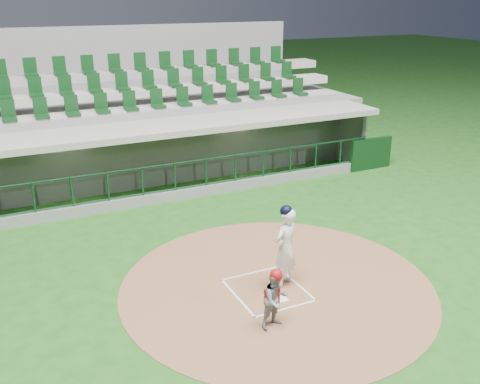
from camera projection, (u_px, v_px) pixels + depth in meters
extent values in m
plane|color=#1A4B15|center=(261.00, 284.00, 12.37)|extent=(120.00, 120.00, 0.00)
cylinder|color=brown|center=(277.00, 285.00, 12.32)|extent=(7.20, 7.20, 0.01)
cube|color=white|center=(276.00, 298.00, 11.77)|extent=(0.43, 0.43, 0.02)
cube|color=white|center=(237.00, 298.00, 11.81)|extent=(0.05, 1.80, 0.01)
cube|color=white|center=(296.00, 283.00, 12.42)|extent=(0.05, 1.80, 0.01)
cube|color=silver|center=(250.00, 273.00, 12.83)|extent=(1.55, 0.05, 0.01)
cube|color=white|center=(286.00, 309.00, 11.39)|extent=(1.55, 0.05, 0.01)
cube|color=gray|center=(162.00, 200.00, 18.90)|extent=(15.00, 3.00, 0.10)
cube|color=gray|center=(147.00, 151.00, 19.76)|extent=(15.00, 0.20, 2.70)
cube|color=#B3B09E|center=(147.00, 145.00, 19.57)|extent=(13.50, 0.04, 0.90)
cube|color=slate|center=(340.00, 139.00, 21.45)|extent=(0.20, 3.00, 2.70)
cube|color=gray|center=(160.00, 123.00, 17.69)|extent=(15.40, 3.50, 0.20)
cube|color=slate|center=(176.00, 196.00, 17.34)|extent=(15.00, 0.15, 0.40)
cube|color=black|center=(174.00, 149.00, 16.79)|extent=(15.00, 0.01, 0.95)
cube|color=brown|center=(153.00, 184.00, 19.69)|extent=(12.75, 0.40, 0.45)
cube|color=white|center=(66.00, 135.00, 16.73)|extent=(1.30, 0.35, 0.04)
cube|color=white|center=(239.00, 117.00, 19.16)|extent=(1.30, 0.35, 0.04)
cube|color=black|center=(370.00, 154.00, 20.31)|extent=(1.80, 0.18, 1.20)
imported|color=maroon|center=(120.00, 176.00, 18.56)|extent=(1.10, 0.68, 1.75)
imported|color=#AD121F|center=(215.00, 159.00, 20.34)|extent=(0.98, 0.74, 1.80)
imported|color=#AE1215|center=(293.00, 150.00, 21.42)|extent=(1.77, 0.82, 1.84)
cube|color=slate|center=(135.00, 133.00, 21.05)|extent=(17.00, 6.50, 2.50)
cube|color=#99958B|center=(143.00, 111.00, 19.38)|extent=(16.60, 0.95, 0.30)
cube|color=#A29E92|center=(135.00, 92.00, 19.99)|extent=(16.60, 0.95, 0.30)
cube|color=gray|center=(128.00, 74.00, 20.60)|extent=(16.60, 0.95, 0.30)
cube|color=slate|center=(112.00, 86.00, 23.40)|extent=(17.00, 0.25, 5.05)
imported|color=white|center=(285.00, 247.00, 12.04)|extent=(0.81, 0.69, 1.88)
sphere|color=black|center=(286.00, 211.00, 11.73)|extent=(0.28, 0.28, 0.28)
cylinder|color=tan|center=(281.00, 242.00, 11.63)|extent=(0.58, 0.79, 0.39)
imported|color=gray|center=(276.00, 300.00, 10.61)|extent=(0.66, 0.55, 1.20)
sphere|color=maroon|center=(276.00, 275.00, 10.42)|extent=(0.26, 0.26, 0.26)
cube|color=#9E1211|center=(272.00, 296.00, 10.73)|extent=(0.32, 0.10, 0.35)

